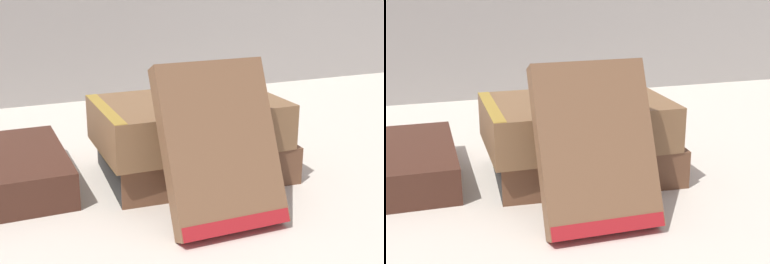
% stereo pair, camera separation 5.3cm
% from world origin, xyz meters
% --- Properties ---
extents(ground_plane, '(3.00, 3.00, 0.00)m').
position_xyz_m(ground_plane, '(0.00, 0.00, 0.00)').
color(ground_plane, beige).
extents(book_flat_bottom, '(0.20, 0.14, 0.04)m').
position_xyz_m(book_flat_bottom, '(0.02, 0.03, 0.02)').
color(book_flat_bottom, brown).
rests_on(book_flat_bottom, ground_plane).
extents(book_flat_top, '(0.19, 0.13, 0.05)m').
position_xyz_m(book_flat_top, '(0.01, 0.02, 0.06)').
color(book_flat_top, brown).
rests_on(book_flat_top, book_flat_bottom).
extents(book_leaning_front, '(0.10, 0.08, 0.14)m').
position_xyz_m(book_leaning_front, '(-0.00, -0.09, 0.07)').
color(book_leaning_front, brown).
rests_on(book_leaning_front, ground_plane).
extents(pocket_watch, '(0.05, 0.06, 0.01)m').
position_xyz_m(pocket_watch, '(0.05, 0.02, 0.09)').
color(pocket_watch, white).
rests_on(pocket_watch, book_flat_top).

